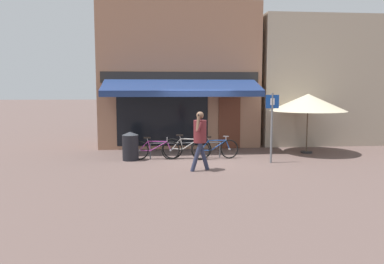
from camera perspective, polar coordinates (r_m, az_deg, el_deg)
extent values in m
plane|color=brown|center=(12.61, 1.52, -4.59)|extent=(160.00, 160.00, 0.00)
cube|color=#9E7056|center=(16.68, -2.08, 8.45)|extent=(6.68, 3.00, 5.98)
cube|color=black|center=(15.17, -4.50, 2.04)|extent=(3.68, 0.04, 2.20)
cube|color=#5B2D1E|center=(15.47, 5.71, 1.37)|extent=(0.90, 0.04, 2.10)
cube|color=#282623|center=(15.16, -1.74, 8.33)|extent=(6.35, 0.06, 0.44)
cube|color=navy|center=(14.35, -1.53, 7.14)|extent=(6.01, 1.66, 0.50)
cube|color=navy|center=(13.52, -1.29, 5.80)|extent=(6.01, 0.03, 0.20)
cube|color=tan|center=(19.01, 20.40, 7.17)|extent=(7.42, 4.00, 5.56)
cylinder|color=#47494F|center=(13.18, -1.03, -1.67)|extent=(2.57, 0.04, 0.04)
cylinder|color=#47494F|center=(13.19, -6.38, -2.92)|extent=(0.04, 0.04, 0.55)
cylinder|color=#47494F|center=(13.37, 4.25, -2.77)|extent=(0.04, 0.04, 0.55)
torus|color=black|center=(13.05, -3.29, -2.79)|extent=(0.65, 0.14, 0.65)
cylinder|color=#9E9EA3|center=(13.05, -3.29, -2.79)|extent=(0.07, 0.07, 0.08)
torus|color=black|center=(13.12, -8.00, -2.79)|extent=(0.65, 0.14, 0.65)
cylinder|color=#9E9EA3|center=(13.12, -8.00, -2.79)|extent=(0.07, 0.07, 0.08)
cylinder|color=#892D7A|center=(13.06, -5.09, -2.17)|extent=(0.60, 0.04, 0.35)
cylinder|color=#892D7A|center=(13.05, -5.27, -1.44)|extent=(0.66, 0.07, 0.05)
cylinder|color=#892D7A|center=(13.08, -6.54, -2.14)|extent=(0.12, 0.08, 0.34)
cylinder|color=#892D7A|center=(13.10, -7.18, -2.83)|extent=(0.38, 0.06, 0.05)
cylinder|color=#892D7A|center=(13.09, -7.36, -2.10)|extent=(0.32, 0.05, 0.34)
cylinder|color=#892D7A|center=(13.04, -3.55, -2.13)|extent=(0.16, 0.08, 0.31)
cylinder|color=#9E9EA3|center=(13.07, -6.79, -1.19)|extent=(0.06, 0.04, 0.11)
cube|color=black|center=(13.07, -6.85, -0.89)|extent=(0.25, 0.12, 0.06)
cylinder|color=#9E9EA3|center=(13.03, -3.82, -1.16)|extent=(0.03, 0.04, 0.14)
cylinder|color=#9E9EA3|center=(13.03, -3.82, -0.85)|extent=(0.05, 0.52, 0.07)
torus|color=black|center=(13.04, 1.42, -2.62)|extent=(0.72, 0.23, 0.72)
cylinder|color=#9E9EA3|center=(13.04, 1.42, -2.62)|extent=(0.08, 0.08, 0.07)
torus|color=black|center=(13.15, -2.98, -2.55)|extent=(0.72, 0.23, 0.72)
cylinder|color=#9E9EA3|center=(13.15, -2.98, -2.55)|extent=(0.08, 0.08, 0.07)
cylinder|color=#BCB7B2|center=(13.06, -0.26, -1.90)|extent=(0.56, 0.11, 0.38)
cylinder|color=#BCB7B2|center=(13.05, -0.42, -1.08)|extent=(0.62, 0.15, 0.05)
cylinder|color=#BCB7B2|center=(13.09, -1.61, -1.84)|extent=(0.12, 0.09, 0.38)
cylinder|color=#BCB7B2|center=(13.12, -2.21, -2.60)|extent=(0.35, 0.10, 0.05)
cylinder|color=#BCB7B2|center=(13.11, -2.37, -1.79)|extent=(0.31, 0.06, 0.37)
cylinder|color=#BCB7B2|center=(13.03, 1.18, -1.88)|extent=(0.15, 0.09, 0.35)
cylinder|color=#9E9EA3|center=(13.08, -1.83, -0.81)|extent=(0.06, 0.04, 0.11)
cube|color=black|center=(13.08, -1.90, -0.50)|extent=(0.26, 0.15, 0.06)
cylinder|color=#9E9EA3|center=(13.02, 0.94, -0.83)|extent=(0.03, 0.04, 0.14)
cylinder|color=#9E9EA3|center=(13.02, 0.95, -0.52)|extent=(0.12, 0.52, 0.06)
torus|color=black|center=(13.27, 5.72, -2.60)|extent=(0.68, 0.24, 0.67)
cylinder|color=#9E9EA3|center=(13.27, 5.72, -2.60)|extent=(0.08, 0.08, 0.08)
torus|color=black|center=(12.93, 1.35, -2.81)|extent=(0.68, 0.24, 0.67)
cylinder|color=#9E9EA3|center=(12.93, 1.35, -2.81)|extent=(0.08, 0.08, 0.08)
cylinder|color=#1E4793|center=(13.13, 4.07, -2.03)|extent=(0.58, 0.17, 0.36)
cylinder|color=#1E4793|center=(13.11, 3.88, -1.29)|extent=(0.65, 0.15, 0.05)
cylinder|color=#1E4793|center=(13.02, 2.72, -2.06)|extent=(0.13, 0.07, 0.35)
cylinder|color=#1E4793|center=(12.99, 2.13, -2.81)|extent=(0.37, 0.10, 0.05)
cylinder|color=#1E4793|center=(12.97, 1.94, -2.05)|extent=(0.31, 0.13, 0.35)
cylinder|color=#1E4793|center=(13.24, 5.46, -1.93)|extent=(0.16, 0.05, 0.32)
cylinder|color=#9E9EA3|center=(13.00, 2.46, -1.09)|extent=(0.06, 0.03, 0.11)
cube|color=black|center=(12.99, 2.39, -0.78)|extent=(0.25, 0.15, 0.06)
cylinder|color=#9E9EA3|center=(13.22, 5.20, -0.96)|extent=(0.03, 0.05, 0.14)
cylinder|color=#9E9EA3|center=(13.22, 5.19, -0.66)|extent=(0.12, 0.52, 0.08)
cylinder|color=#282D47|center=(11.12, 0.66, -3.86)|extent=(0.37, 0.13, 0.88)
cylinder|color=#282D47|center=(11.36, 1.76, -3.65)|extent=(0.37, 0.13, 0.88)
cylinder|color=maroon|center=(11.13, 1.23, 0.09)|extent=(0.39, 0.39, 0.67)
sphere|color=brown|center=(11.09, 1.23, 2.56)|extent=(0.22, 0.22, 0.22)
cylinder|color=maroon|center=(11.36, 1.57, 0.22)|extent=(0.32, 0.19, 0.60)
cylinder|color=maroon|center=(10.88, 1.09, 0.76)|extent=(0.24, 0.21, 0.30)
cylinder|color=brown|center=(10.88, 0.91, 1.23)|extent=(0.17, 0.22, 0.45)
cube|color=black|center=(10.91, 1.01, 2.38)|extent=(0.02, 0.07, 0.14)
cylinder|color=black|center=(13.02, -9.36, -2.37)|extent=(0.55, 0.55, 0.87)
cone|color=#33353A|center=(12.95, -9.40, -0.21)|extent=(0.56, 0.56, 0.11)
cylinder|color=slate|center=(12.58, 12.04, 0.57)|extent=(0.07, 0.07, 2.31)
cube|color=#14429E|center=(12.51, 12.14, 4.55)|extent=(0.44, 0.02, 0.44)
cube|color=white|center=(12.50, 12.16, 4.55)|extent=(0.14, 0.01, 0.22)
cylinder|color=#4C3D2D|center=(14.91, 17.15, 1.13)|extent=(0.05, 0.05, 2.21)
cone|color=beige|center=(14.85, 17.26, 4.33)|extent=(2.87, 2.87, 0.65)
cylinder|color=#262628|center=(15.04, 17.02, -2.95)|extent=(0.44, 0.44, 0.06)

